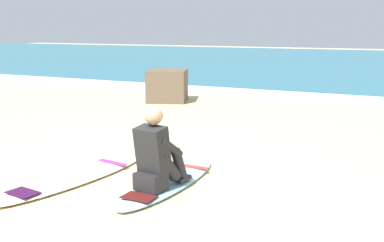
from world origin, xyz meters
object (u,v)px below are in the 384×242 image
surfboard_spare_near (75,178)px  shoreline_rock (167,85)px  surfboard_main (169,182)px  surfer_seated (157,156)px

surfboard_spare_near → shoreline_rock: 6.49m
surfboard_main → surfer_seated: surfer_seated is taller
surfboard_spare_near → shoreline_rock: size_ratio=2.25×
surfer_seated → shoreline_rock: size_ratio=0.87×
surfboard_main → shoreline_rock: bearing=119.1°
surfer_seated → shoreline_rock: (-3.23, 6.07, -0.03)m
surfboard_main → surfboard_spare_near: 1.20m
surfer_seated → shoreline_rock: 6.88m
surfboard_main → surfer_seated: size_ratio=2.24×
surfer_seated → surfboard_spare_near: (-1.15, -0.07, -0.40)m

